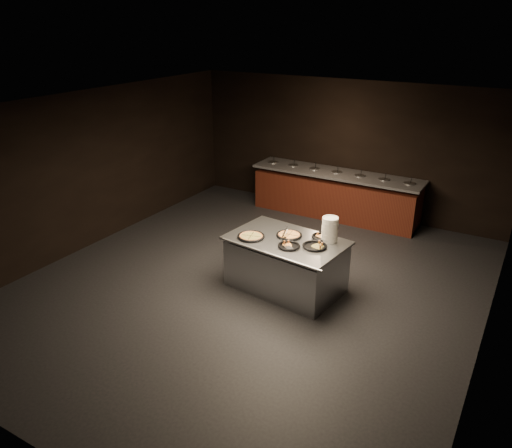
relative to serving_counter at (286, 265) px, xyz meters
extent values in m
cube|color=black|center=(-0.52, -0.22, -0.42)|extent=(7.00, 8.00, 0.01)
cube|color=black|center=(-0.52, -0.22, 2.49)|extent=(7.00, 8.00, 0.01)
cube|color=black|center=(-0.52, 3.78, 1.03)|extent=(7.00, 0.01, 2.90)
cube|color=black|center=(-0.52, -4.23, 1.03)|extent=(7.00, 0.01, 2.90)
cube|color=black|center=(-4.02, -0.22, 1.03)|extent=(0.01, 8.00, 2.90)
cube|color=black|center=(2.99, -0.22, 1.03)|extent=(0.01, 8.00, 2.90)
cube|color=#512313|center=(-0.52, 3.35, 0.01)|extent=(3.60, 0.75, 0.85)
cube|color=#5A5B5F|center=(-0.52, 3.35, 0.56)|extent=(3.70, 0.83, 0.05)
cube|color=#3C160D|center=(-0.52, 3.35, -0.38)|extent=(3.60, 0.69, 0.08)
cylinder|color=#B9BCC1|center=(-2.07, 3.35, 0.56)|extent=(0.22, 0.22, 0.08)
cylinder|color=#48752F|center=(-2.07, 3.35, 0.59)|extent=(0.19, 0.19, 0.02)
cylinder|color=black|center=(-2.04, 3.33, 0.67)|extent=(0.04, 0.10, 0.19)
cylinder|color=#B9BCC1|center=(-1.55, 3.35, 0.56)|extent=(0.22, 0.22, 0.08)
cylinder|color=#48752F|center=(-1.55, 3.35, 0.59)|extent=(0.19, 0.19, 0.02)
cylinder|color=black|center=(-1.52, 3.33, 0.67)|extent=(0.04, 0.10, 0.19)
cylinder|color=#B9BCC1|center=(-1.03, 3.35, 0.56)|extent=(0.22, 0.22, 0.08)
cylinder|color=#48752F|center=(-1.03, 3.35, 0.59)|extent=(0.19, 0.19, 0.02)
cylinder|color=black|center=(-1.00, 3.33, 0.67)|extent=(0.04, 0.10, 0.19)
cylinder|color=#B9BCC1|center=(-0.52, 3.35, 0.56)|extent=(0.22, 0.22, 0.08)
cylinder|color=#48752F|center=(-0.52, 3.35, 0.59)|extent=(0.19, 0.19, 0.02)
cylinder|color=black|center=(-0.49, 3.33, 0.67)|extent=(0.04, 0.10, 0.19)
cylinder|color=#B9BCC1|center=(0.00, 3.35, 0.56)|extent=(0.22, 0.22, 0.08)
cylinder|color=#48752F|center=(0.00, 3.35, 0.59)|extent=(0.19, 0.19, 0.02)
cylinder|color=black|center=(0.03, 3.33, 0.67)|extent=(0.04, 0.10, 0.19)
cylinder|color=#B9BCC1|center=(0.52, 3.35, 0.56)|extent=(0.22, 0.22, 0.08)
cylinder|color=#48752F|center=(0.52, 3.35, 0.59)|extent=(0.19, 0.19, 0.02)
cylinder|color=black|center=(0.55, 3.33, 0.67)|extent=(0.04, 0.10, 0.19)
cylinder|color=#B9BCC1|center=(1.03, 3.35, 0.56)|extent=(0.22, 0.22, 0.08)
cylinder|color=#48752F|center=(1.03, 3.35, 0.59)|extent=(0.19, 0.19, 0.02)
cylinder|color=black|center=(1.06, 3.33, 0.67)|extent=(0.04, 0.10, 0.19)
cube|color=#B9BCC1|center=(0.00, 0.00, -0.03)|extent=(1.85, 1.26, 0.78)
cube|color=#B9BCC1|center=(0.00, 0.00, 0.43)|extent=(1.94, 1.35, 0.04)
cylinder|color=#B9BCC1|center=(0.00, -0.57, 0.43)|extent=(1.80, 0.26, 0.04)
cylinder|color=silver|center=(0.60, 0.28, 0.64)|extent=(0.25, 0.25, 0.39)
cylinder|color=black|center=(-0.52, -0.23, 0.46)|extent=(0.41, 0.41, 0.01)
torus|color=black|center=(-0.52, -0.23, 0.47)|extent=(0.43, 0.43, 0.04)
torus|color=brown|center=(-0.52, -0.23, 0.47)|extent=(0.37, 0.37, 0.03)
cylinder|color=tan|center=(-0.52, -0.23, 0.47)|extent=(0.33, 0.33, 0.02)
cube|color=black|center=(-0.52, -0.23, 0.48)|extent=(0.09, 0.32, 0.00)
cube|color=black|center=(-0.52, -0.23, 0.48)|extent=(0.32, 0.09, 0.00)
cylinder|color=black|center=(-0.02, 0.12, 0.46)|extent=(0.39, 0.39, 0.01)
torus|color=black|center=(-0.02, 0.12, 0.47)|extent=(0.41, 0.41, 0.04)
torus|color=brown|center=(-0.02, 0.12, 0.47)|extent=(0.35, 0.35, 0.03)
cylinder|color=#DD9F50|center=(-0.02, 0.12, 0.47)|extent=(0.31, 0.31, 0.02)
cube|color=black|center=(-0.02, 0.12, 0.48)|extent=(0.04, 0.31, 0.00)
cube|color=black|center=(-0.02, 0.12, 0.48)|extent=(0.31, 0.04, 0.00)
cylinder|color=black|center=(0.47, 0.33, 0.46)|extent=(0.32, 0.32, 0.01)
torus|color=black|center=(0.47, 0.33, 0.47)|extent=(0.35, 0.35, 0.04)
cylinder|color=black|center=(0.16, -0.24, 0.46)|extent=(0.32, 0.32, 0.01)
torus|color=black|center=(0.16, -0.24, 0.47)|extent=(0.34, 0.34, 0.04)
cylinder|color=black|center=(0.50, -0.04, 0.46)|extent=(0.35, 0.35, 0.01)
torus|color=black|center=(0.50, -0.04, 0.47)|extent=(0.38, 0.38, 0.04)
cube|color=#B9BCC1|center=(-0.09, 0.21, 0.47)|extent=(0.10, 0.12, 0.00)
cylinder|color=black|center=(-0.06, 0.05, 0.55)|extent=(0.04, 0.20, 0.12)
cylinder|color=#B9BCC1|center=(-0.08, 0.13, 0.50)|extent=(0.02, 0.10, 0.08)
cube|color=#B9BCC1|center=(0.19, -0.30, 0.47)|extent=(0.15, 0.14, 0.00)
cylinder|color=black|center=(0.04, -0.21, 0.56)|extent=(0.18, 0.14, 0.14)
cylinder|color=#B9BCC1|center=(0.11, -0.25, 0.50)|extent=(0.10, 0.07, 0.09)
camera|label=1|loc=(3.18, -6.39, 3.70)|focal=35.00mm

